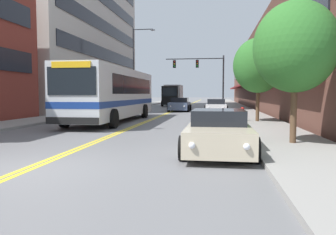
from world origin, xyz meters
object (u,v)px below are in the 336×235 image
at_px(city_bus, 114,92).
at_px(street_tree_right_near, 295,47).
at_px(car_slate_blue_moving_lead, 180,105).
at_px(car_beige_parked_left_mid, 125,105).
at_px(car_black_parked_left_far, 140,104).
at_px(car_champagne_parked_right_foreground, 218,132).
at_px(car_white_parked_right_mid, 216,106).
at_px(street_tree_right_mid, 258,65).
at_px(fire_hydrant, 242,114).
at_px(box_truck, 173,95).
at_px(traffic_signal_mast, 203,71).
at_px(street_lamp_left_far, 136,62).

relative_size(city_bus, street_tree_right_near, 2.62).
distance_m(city_bus, car_slate_blue_moving_lead, 13.07).
xyz_separation_m(city_bus, car_beige_parked_left_mid, (-2.21, 10.37, -1.20)).
relative_size(car_black_parked_left_far, car_champagne_parked_right_foreground, 0.92).
relative_size(car_white_parked_right_mid, street_tree_right_mid, 0.88).
bearing_deg(car_white_parked_right_mid, fire_hydrant, -82.81).
height_order(car_champagne_parked_right_foreground, box_truck, box_truck).
relative_size(city_bus, car_champagne_parked_right_foreground, 2.66).
height_order(car_beige_parked_left_mid, street_tree_right_mid, street_tree_right_mid).
relative_size(car_slate_blue_moving_lead, traffic_signal_mast, 0.61).
xyz_separation_m(car_beige_parked_left_mid, street_tree_right_near, (11.24, -19.31, 2.63)).
xyz_separation_m(street_lamp_left_far, street_tree_right_near, (11.86, -26.62, -2.26)).
bearing_deg(street_tree_right_mid, box_truck, 107.55).
bearing_deg(street_tree_right_near, car_black_parked_left_far, 113.80).
relative_size(city_bus, car_black_parked_left_far, 2.88).
bearing_deg(city_bus, car_black_parked_left_far, 97.46).
xyz_separation_m(traffic_signal_mast, fire_hydrant, (3.16, -19.31, -3.99)).
xyz_separation_m(car_beige_parked_left_mid, street_tree_right_mid, (11.15, -10.55, 2.78)).
distance_m(car_slate_blue_moving_lead, traffic_signal_mast, 7.99).
bearing_deg(traffic_signal_mast, city_bus, -104.22).
height_order(car_white_parked_right_mid, car_slate_blue_moving_lead, car_slate_blue_moving_lead).
relative_size(car_champagne_parked_right_foreground, car_white_parked_right_mid, 1.05).
bearing_deg(car_beige_parked_left_mid, city_bus, -77.96).
xyz_separation_m(car_white_parked_right_mid, street_tree_right_near, (2.52, -21.40, 2.70)).
bearing_deg(street_tree_right_mid, street_lamp_left_far, 123.40).
relative_size(car_black_parked_left_far, car_white_parked_right_mid, 0.97).
xyz_separation_m(car_white_parked_right_mid, traffic_signal_mast, (-1.60, 6.91, 3.95)).
xyz_separation_m(car_white_parked_right_mid, box_truck, (-6.27, 14.88, 1.02)).
height_order(car_champagne_parked_right_foreground, street_tree_right_near, street_tree_right_near).
distance_m(car_white_parked_right_mid, street_lamp_left_far, 11.79).
distance_m(car_champagne_parked_right_foreground, fire_hydrant, 10.49).
bearing_deg(street_lamp_left_far, car_beige_parked_left_mid, -85.14).
xyz_separation_m(city_bus, box_truck, (0.24, 27.34, -0.25)).
bearing_deg(car_champagne_parked_right_foreground, traffic_signal_mast, 93.19).
height_order(car_white_parked_right_mid, street_lamp_left_far, street_lamp_left_far).
distance_m(car_slate_blue_moving_lead, fire_hydrant, 13.67).
bearing_deg(car_champagne_parked_right_foreground, car_slate_blue_moving_lead, 99.12).
xyz_separation_m(car_black_parked_left_far, car_slate_blue_moving_lead, (5.01, -3.70, 0.05)).
relative_size(box_truck, street_tree_right_mid, 1.36).
relative_size(car_white_parked_right_mid, box_truck, 0.65).
distance_m(car_beige_parked_left_mid, car_black_parked_left_far, 6.02).
bearing_deg(fire_hydrant, box_truck, 106.03).
height_order(car_champagne_parked_right_foreground, car_white_parked_right_mid, car_champagne_parked_right_foreground).
relative_size(car_champagne_parked_right_foreground, car_slate_blue_moving_lead, 1.06).
relative_size(car_white_parked_right_mid, street_tree_right_near, 0.94).
bearing_deg(street_lamp_left_far, box_truck, 72.35).
distance_m(car_beige_parked_left_mid, box_truck, 17.17).
relative_size(car_white_parked_right_mid, car_slate_blue_moving_lead, 1.01).
xyz_separation_m(car_white_parked_right_mid, street_lamp_left_far, (-9.34, 5.22, 4.95)).
bearing_deg(street_tree_right_near, city_bus, 135.29).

